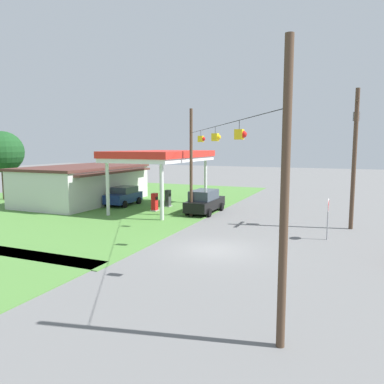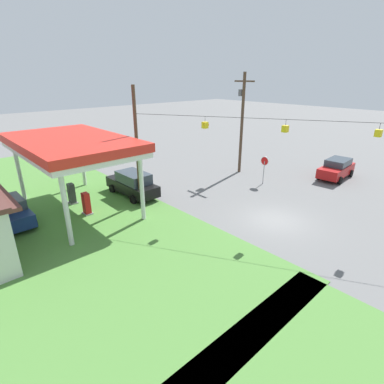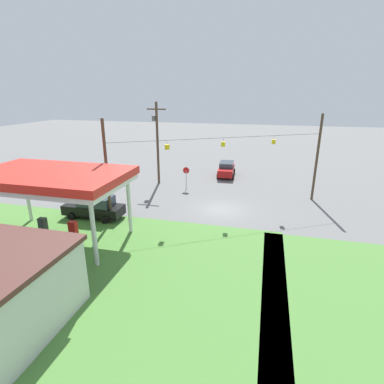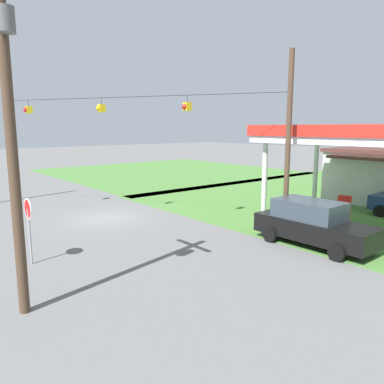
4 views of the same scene
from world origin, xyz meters
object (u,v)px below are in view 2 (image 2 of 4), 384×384
object	(u,v)px
gas_station_canopy	(71,145)
fuel_pump_far	(72,194)
car_at_pumps_front	(133,184)
car_at_pumps_rear	(10,212)
utility_pole_main	(242,119)
car_on_crossroad	(337,168)
stop_sign_roadside	(264,164)
fuel_pump_near	(86,204)

from	to	relation	value
gas_station_canopy	fuel_pump_far	world-z (taller)	gas_station_canopy
car_at_pumps_front	car_at_pumps_rear	bearing A→B (deg)	84.11
gas_station_canopy	fuel_pump_far	bearing A→B (deg)	-0.07
fuel_pump_far	utility_pole_main	world-z (taller)	utility_pole_main
car_on_crossroad	stop_sign_roadside	xyz separation A→B (m)	(3.64, 6.43, 0.88)
gas_station_canopy	car_at_pumps_front	world-z (taller)	gas_station_canopy
car_at_pumps_rear	stop_sign_roadside	xyz separation A→B (m)	(-6.27, -18.53, 0.89)
utility_pole_main	car_at_pumps_front	bearing A→B (deg)	81.70
car_at_pumps_front	gas_station_canopy	bearing A→B (deg)	84.55
fuel_pump_near	fuel_pump_far	xyz separation A→B (m)	(2.54, 0.00, 0.00)
gas_station_canopy	car_at_pumps_front	distance (m)	5.64
fuel_pump_far	stop_sign_roadside	bearing A→B (deg)	-116.44
stop_sign_roadside	utility_pole_main	bearing A→B (deg)	161.00
gas_station_canopy	car_at_pumps_front	xyz separation A→B (m)	(-0.38, -4.27, -3.67)
fuel_pump_far	car_at_pumps_front	bearing A→B (deg)	-111.13
fuel_pump_near	utility_pole_main	size ratio (longest dim) A/B	0.17
fuel_pump_far	fuel_pump_near	bearing A→B (deg)	180.00
fuel_pump_far	car_at_pumps_rear	world-z (taller)	car_at_pumps_rear
car_at_pumps_front	stop_sign_roadside	xyz separation A→B (m)	(-5.44, -10.00, 0.82)
fuel_pump_near	car_on_crossroad	xyz separation A→B (m)	(-8.19, -20.69, 0.19)
car_at_pumps_rear	gas_station_canopy	bearing A→B (deg)	83.27
car_at_pumps_rear	stop_sign_roadside	world-z (taller)	stop_sign_roadside
car_on_crossroad	stop_sign_roadside	size ratio (longest dim) A/B	1.89
car_at_pumps_front	car_on_crossroad	bearing A→B (deg)	-119.34
gas_station_canopy	car_on_crossroad	world-z (taller)	gas_station_canopy
stop_sign_roadside	car_at_pumps_front	bearing A→B (deg)	-118.57
gas_station_canopy	car_at_pumps_rear	world-z (taller)	gas_station_canopy
fuel_pump_near	stop_sign_roadside	size ratio (longest dim) A/B	0.63
car_at_pumps_rear	fuel_pump_near	bearing A→B (deg)	67.33
gas_station_canopy	stop_sign_roadside	bearing A→B (deg)	-112.20
fuel_pump_far	car_at_pumps_front	xyz separation A→B (m)	(-1.65, -4.27, 0.25)
car_at_pumps_rear	car_on_crossroad	world-z (taller)	car_on_crossroad
fuel_pump_near	stop_sign_roadside	distance (m)	15.01
fuel_pump_near	car_on_crossroad	bearing A→B (deg)	-111.60
car_at_pumps_front	stop_sign_roadside	bearing A→B (deg)	-118.96
car_at_pumps_front	utility_pole_main	world-z (taller)	utility_pole_main
car_on_crossroad	utility_pole_main	xyz separation A→B (m)	(7.44, 5.12, 4.30)
stop_sign_roadside	car_on_crossroad	bearing A→B (deg)	60.47
car_at_pumps_front	stop_sign_roadside	world-z (taller)	stop_sign_roadside
fuel_pump_near	car_at_pumps_rear	world-z (taller)	car_at_pumps_rear
gas_station_canopy	utility_pole_main	distance (m)	15.71
gas_station_canopy	fuel_pump_far	size ratio (longest dim) A/B	6.70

